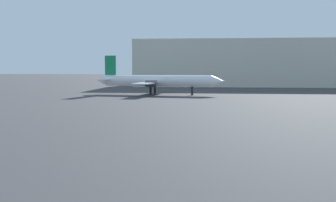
# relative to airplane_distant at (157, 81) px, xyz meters

# --- Properties ---
(airplane_distant) EXTENTS (28.27, 17.95, 8.30)m
(airplane_distant) POSITION_rel_airplane_distant_xyz_m (0.00, 0.00, 0.00)
(airplane_distant) COLOR white
(airplane_distant) RESTS_ON ground_plane
(terminal_building) EXTENTS (65.56, 27.07, 13.79)m
(terminal_building) POSITION_rel_airplane_distant_xyz_m (21.18, 45.99, 3.95)
(terminal_building) COLOR beige
(terminal_building) RESTS_ON ground_plane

